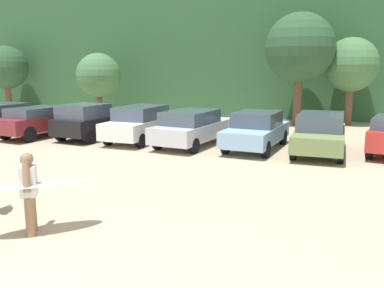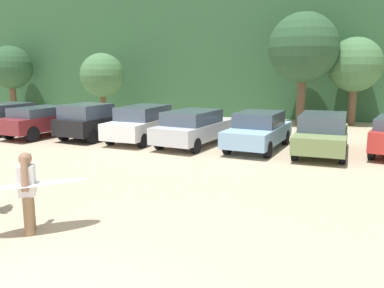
% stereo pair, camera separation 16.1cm
% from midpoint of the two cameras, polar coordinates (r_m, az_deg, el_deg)
% --- Properties ---
extents(hillside_ridge, '(108.00, 12.00, 8.96)m').
position_cam_midpoint_polar(hillside_ridge, '(33.35, 11.40, 12.41)').
color(hillside_ridge, '#2D5633').
rests_on(hillside_ridge, ground_plane).
extents(tree_left, '(3.20, 3.20, 4.98)m').
position_cam_midpoint_polar(tree_left, '(33.83, -24.82, 9.70)').
color(tree_left, brown).
rests_on(tree_left, ground_plane).
extents(tree_center, '(2.93, 2.93, 4.32)m').
position_cam_midpoint_polar(tree_center, '(28.09, -13.18, 9.36)').
color(tree_center, brown).
rests_on(tree_center, ground_plane).
extents(tree_far_left, '(3.98, 3.98, 6.46)m').
position_cam_midpoint_polar(tree_far_left, '(24.56, 14.74, 12.88)').
color(tree_far_left, brown).
rests_on(tree_far_left, ground_plane).
extents(tree_ridge_back, '(3.13, 3.13, 5.09)m').
position_cam_midpoint_polar(tree_ridge_back, '(25.60, 21.29, 10.28)').
color(tree_ridge_back, brown).
rests_on(tree_ridge_back, ground_plane).
extents(parked_car_dark_gray, '(2.60, 4.53, 1.54)m').
position_cam_midpoint_polar(parked_car_dark_gray, '(23.03, -25.01, 3.37)').
color(parked_car_dark_gray, '#4C4F54').
rests_on(parked_car_dark_gray, ground_plane).
extents(parked_car_maroon, '(2.40, 4.77, 1.47)m').
position_cam_midpoint_polar(parked_car_maroon, '(21.26, -20.76, 3.14)').
color(parked_car_maroon, maroon).
rests_on(parked_car_maroon, ground_plane).
extents(parked_car_black, '(2.47, 4.19, 1.68)m').
position_cam_midpoint_polar(parked_car_black, '(19.84, -14.24, 3.16)').
color(parked_car_black, black).
rests_on(parked_car_black, ground_plane).
extents(parked_car_white, '(2.07, 4.55, 1.61)m').
position_cam_midpoint_polar(parked_car_white, '(18.84, -7.48, 2.97)').
color(parked_car_white, white).
rests_on(parked_car_white, ground_plane).
extents(parked_car_silver, '(2.63, 4.81, 1.54)m').
position_cam_midpoint_polar(parked_car_silver, '(17.54, -0.27, 2.39)').
color(parked_car_silver, silver).
rests_on(parked_car_silver, ground_plane).
extents(parked_car_sky_blue, '(2.35, 4.69, 1.55)m').
position_cam_midpoint_polar(parked_car_sky_blue, '(17.02, 8.81, 1.96)').
color(parked_car_sky_blue, '#84ADD1').
rests_on(parked_car_sky_blue, ground_plane).
extents(parked_car_olive_green, '(2.06, 4.72, 1.57)m').
position_cam_midpoint_polar(parked_car_olive_green, '(16.70, 17.29, 1.55)').
color(parked_car_olive_green, '#6B7F4C').
rests_on(parked_car_olive_green, ground_plane).
extents(person_adult, '(0.54, 0.74, 1.68)m').
position_cam_midpoint_polar(person_adult, '(8.83, -22.44, -5.82)').
color(person_adult, '#8C6B4C').
rests_on(person_adult, ground_plane).
extents(surfboard_white, '(1.99, 1.88, 0.13)m').
position_cam_midpoint_polar(surfboard_white, '(8.76, -21.63, -5.40)').
color(surfboard_white, white).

